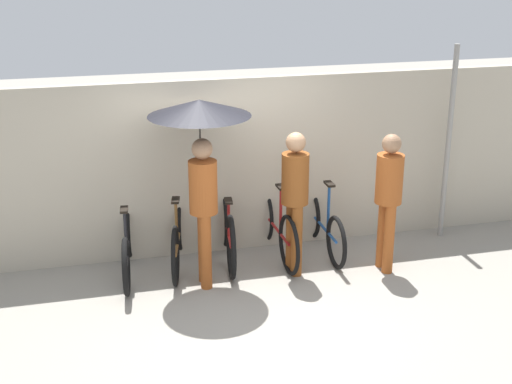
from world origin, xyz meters
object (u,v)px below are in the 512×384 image
(parked_bicycle_2, at_px, (228,230))
(pedestrian_center, at_px, (295,192))
(parked_bicycle_1, at_px, (178,237))
(parked_bicycle_4, at_px, (323,225))
(parked_bicycle_3, at_px, (276,227))
(pedestrian_leading, at_px, (201,137))
(pedestrian_trailing, at_px, (389,192))
(parked_bicycle_0, at_px, (127,246))

(parked_bicycle_2, height_order, pedestrian_center, pedestrian_center)
(parked_bicycle_2, bearing_deg, pedestrian_center, -120.17)
(pedestrian_center, bearing_deg, parked_bicycle_1, 153.31)
(parked_bicycle_1, bearing_deg, parked_bicycle_4, -79.02)
(parked_bicycle_3, xyz_separation_m, pedestrian_leading, (-1.02, -0.49, 1.37))
(pedestrian_leading, xyz_separation_m, pedestrian_trailing, (2.18, -0.24, -0.75))
(pedestrian_center, distance_m, pedestrian_trailing, 1.11)
(parked_bicycle_0, xyz_separation_m, pedestrian_center, (1.93, -0.46, 0.67))
(parked_bicycle_2, distance_m, pedestrian_center, 1.08)
(parked_bicycle_0, height_order, pedestrian_trailing, pedestrian_trailing)
(pedestrian_center, relative_size, pedestrian_trailing, 1.02)
(parked_bicycle_2, relative_size, pedestrian_leading, 0.81)
(parked_bicycle_0, bearing_deg, parked_bicycle_2, -80.11)
(parked_bicycle_0, relative_size, pedestrian_trailing, 1.01)
(parked_bicycle_4, relative_size, pedestrian_leading, 0.77)
(parked_bicycle_4, height_order, pedestrian_leading, pedestrian_leading)
(parked_bicycle_1, bearing_deg, parked_bicycle_2, -78.23)
(pedestrian_center, bearing_deg, parked_bicycle_2, 137.93)
(parked_bicycle_2, bearing_deg, pedestrian_leading, 149.15)
(parked_bicycle_1, height_order, pedestrian_leading, pedestrian_leading)
(pedestrian_center, bearing_deg, parked_bicycle_3, 93.46)
(parked_bicycle_0, relative_size, pedestrian_leading, 0.79)
(parked_bicycle_0, relative_size, parked_bicycle_3, 0.95)
(parked_bicycle_0, bearing_deg, pedestrian_trailing, -95.93)
(parked_bicycle_1, distance_m, pedestrian_trailing, 2.59)
(parked_bicycle_2, bearing_deg, parked_bicycle_0, 101.08)
(pedestrian_center, bearing_deg, pedestrian_leading, 173.77)
(pedestrian_trailing, bearing_deg, pedestrian_center, 169.23)
(parked_bicycle_3, relative_size, pedestrian_center, 1.04)
(parked_bicycle_0, xyz_separation_m, parked_bicycle_3, (1.86, 0.07, 0.03))
(parked_bicycle_0, xyz_separation_m, pedestrian_trailing, (3.03, -0.66, 0.65))
(parked_bicycle_1, relative_size, parked_bicycle_3, 0.94)
(parked_bicycle_1, bearing_deg, parked_bicycle_0, 109.47)
(parked_bicycle_4, xyz_separation_m, pedestrian_trailing, (0.54, -0.70, 0.65))
(pedestrian_leading, height_order, pedestrian_center, pedestrian_leading)
(parked_bicycle_1, bearing_deg, pedestrian_center, -100.23)
(parked_bicycle_4, bearing_deg, parked_bicycle_3, 88.87)
(parked_bicycle_3, xyz_separation_m, pedestrian_center, (0.07, -0.53, 0.64))
(parked_bicycle_3, xyz_separation_m, parked_bicycle_4, (0.62, -0.02, -0.04))
(parked_bicycle_0, distance_m, pedestrian_trailing, 3.16)
(parked_bicycle_3, bearing_deg, pedestrian_trailing, -122.73)
(parked_bicycle_0, xyz_separation_m, parked_bicycle_1, (0.62, 0.08, 0.02))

